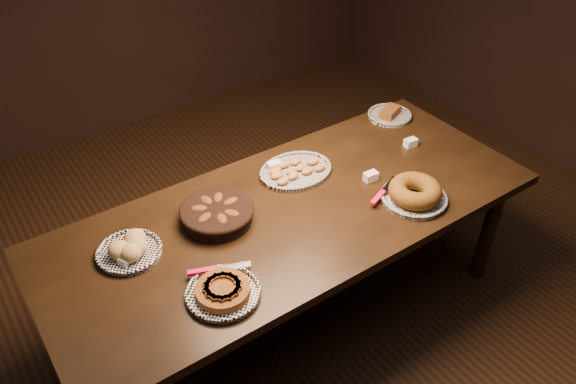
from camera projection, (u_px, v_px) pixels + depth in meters
ground at (293, 313)px, 3.13m from camera, size 5.00×5.00×0.00m
buffet_table at (294, 221)px, 2.71m from camera, size 2.40×1.00×0.75m
apple_tart_plate at (223, 291)px, 2.23m from camera, size 0.33×0.33×0.06m
madeleine_platter at (295, 170)px, 2.89m from camera, size 0.39×0.32×0.04m
bundt_cake_plate at (414, 193)px, 2.70m from camera, size 0.38×0.34×0.10m
croissant_basket at (217, 213)px, 2.57m from camera, size 0.41×0.41×0.09m
bread_roll_plate at (130, 249)px, 2.40m from camera, size 0.28×0.28×0.09m
loaf_plate at (390, 114)px, 3.34m from camera, size 0.26×0.26×0.06m
tent_cards at (291, 191)px, 2.74m from camera, size 1.71×0.41×0.04m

